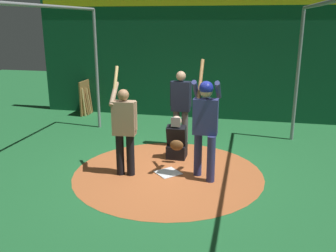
{
  "coord_description": "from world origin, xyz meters",
  "views": [
    {
      "loc": [
        6.43,
        1.42,
        2.84
      ],
      "look_at": [
        0.0,
        0.0,
        0.95
      ],
      "focal_mm": 39.51,
      "sensor_mm": 36.0,
      "label": 1
    }
  ],
  "objects_px": {
    "visitor": "(124,126)",
    "home_plate": "(168,173)",
    "bat_rack": "(88,98)",
    "baseball_0": "(128,159)",
    "catcher": "(177,142)",
    "umpire": "(181,105)",
    "batter": "(205,120)"
  },
  "relations": [
    {
      "from": "batter",
      "to": "visitor",
      "type": "distance_m",
      "value": 1.49
    },
    {
      "from": "batter",
      "to": "home_plate",
      "type": "bearing_deg",
      "value": -94.94
    },
    {
      "from": "bat_rack",
      "to": "home_plate",
      "type": "bearing_deg",
      "value": 39.96
    },
    {
      "from": "home_plate",
      "to": "umpire",
      "type": "relative_size",
      "value": 0.24
    },
    {
      "from": "home_plate",
      "to": "catcher",
      "type": "bearing_deg",
      "value": 179.99
    },
    {
      "from": "batter",
      "to": "visitor",
      "type": "xyz_separation_m",
      "value": [
        0.16,
        -1.48,
        -0.16
      ]
    },
    {
      "from": "batter",
      "to": "bat_rack",
      "type": "xyz_separation_m",
      "value": [
        -4.24,
        -4.2,
        -0.63
      ]
    },
    {
      "from": "batter",
      "to": "catcher",
      "type": "height_order",
      "value": "batter"
    },
    {
      "from": "umpire",
      "to": "batter",
      "type": "bearing_deg",
      "value": 24.28
    },
    {
      "from": "home_plate",
      "to": "batter",
      "type": "bearing_deg",
      "value": 85.06
    },
    {
      "from": "home_plate",
      "to": "catcher",
      "type": "xyz_separation_m",
      "value": [
        -0.84,
        0.0,
        0.35
      ]
    },
    {
      "from": "home_plate",
      "to": "umpire",
      "type": "distance_m",
      "value": 1.9
    },
    {
      "from": "catcher",
      "to": "baseball_0",
      "type": "bearing_deg",
      "value": -67.16
    },
    {
      "from": "umpire",
      "to": "visitor",
      "type": "height_order",
      "value": "visitor"
    },
    {
      "from": "catcher",
      "to": "umpire",
      "type": "height_order",
      "value": "umpire"
    },
    {
      "from": "batter",
      "to": "bat_rack",
      "type": "relative_size",
      "value": 2.04
    },
    {
      "from": "home_plate",
      "to": "umpire",
      "type": "height_order",
      "value": "umpire"
    },
    {
      "from": "home_plate",
      "to": "visitor",
      "type": "xyz_separation_m",
      "value": [
        0.22,
        -0.78,
        0.95
      ]
    },
    {
      "from": "batter",
      "to": "visitor",
      "type": "bearing_deg",
      "value": -83.84
    },
    {
      "from": "bat_rack",
      "to": "batter",
      "type": "bearing_deg",
      "value": 44.72
    },
    {
      "from": "visitor",
      "to": "home_plate",
      "type": "bearing_deg",
      "value": 100.88
    },
    {
      "from": "home_plate",
      "to": "bat_rack",
      "type": "xyz_separation_m",
      "value": [
        -4.18,
        -3.5,
        0.48
      ]
    },
    {
      "from": "visitor",
      "to": "baseball_0",
      "type": "xyz_separation_m",
      "value": [
        -0.66,
        -0.16,
        -0.91
      ]
    },
    {
      "from": "baseball_0",
      "to": "catcher",
      "type": "bearing_deg",
      "value": 112.84
    },
    {
      "from": "bat_rack",
      "to": "baseball_0",
      "type": "relative_size",
      "value": 14.32
    },
    {
      "from": "batter",
      "to": "umpire",
      "type": "height_order",
      "value": "batter"
    },
    {
      "from": "batter",
      "to": "bat_rack",
      "type": "height_order",
      "value": "batter"
    },
    {
      "from": "home_plate",
      "to": "umpire",
      "type": "xyz_separation_m",
      "value": [
        -1.62,
        -0.06,
        0.98
      ]
    },
    {
      "from": "catcher",
      "to": "batter",
      "type": "bearing_deg",
      "value": 37.87
    },
    {
      "from": "baseball_0",
      "to": "visitor",
      "type": "bearing_deg",
      "value": 13.87
    },
    {
      "from": "catcher",
      "to": "visitor",
      "type": "distance_m",
      "value": 1.44
    },
    {
      "from": "home_plate",
      "to": "bat_rack",
      "type": "bearing_deg",
      "value": -140.04
    }
  ]
}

